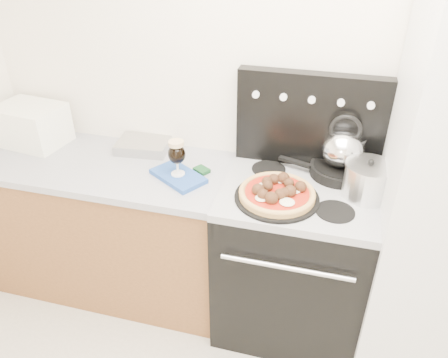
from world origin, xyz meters
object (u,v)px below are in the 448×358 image
(base_cabinet, at_px, (112,228))
(toaster_oven, at_px, (32,125))
(pizza_pan, at_px, (277,197))
(skillet, at_px, (339,170))
(stove_body, at_px, (291,262))
(tea_kettle, at_px, (343,145))
(pizza, at_px, (277,192))
(oven_mitt, at_px, (178,176))
(beer_glass, at_px, (177,158))
(stock_pot, at_px, (367,181))

(base_cabinet, height_order, toaster_oven, toaster_oven)
(base_cabinet, distance_m, pizza_pan, 1.13)
(pizza_pan, xyz_separation_m, skillet, (0.28, 0.30, 0.02))
(base_cabinet, bearing_deg, stove_body, -1.30)
(toaster_oven, xyz_separation_m, tea_kettle, (1.78, 0.05, 0.07))
(base_cabinet, relative_size, stove_body, 1.65)
(pizza, bearing_deg, base_cabinet, 172.28)
(toaster_oven, height_order, skillet, toaster_oven)
(oven_mitt, bearing_deg, beer_glass, 0.00)
(pizza, relative_size, stock_pot, 1.63)
(stove_body, bearing_deg, pizza_pan, -130.51)
(toaster_oven, distance_m, pizza_pan, 1.52)
(toaster_oven, distance_m, oven_mitt, 0.99)
(beer_glass, bearing_deg, stock_pot, 3.14)
(pizza_pan, bearing_deg, pizza, 0.00)
(pizza, distance_m, tea_kettle, 0.43)
(oven_mitt, bearing_deg, stove_body, 2.48)
(base_cabinet, height_order, oven_mitt, oven_mitt)
(stove_body, bearing_deg, base_cabinet, 178.70)
(tea_kettle, bearing_deg, stove_body, -141.82)
(beer_glass, relative_size, pizza, 0.54)
(beer_glass, distance_m, pizza_pan, 0.55)
(base_cabinet, bearing_deg, pizza, -7.72)
(base_cabinet, bearing_deg, beer_glass, -6.22)
(pizza_pan, xyz_separation_m, pizza, (0.00, 0.00, 0.03))
(base_cabinet, bearing_deg, toaster_oven, 167.03)
(base_cabinet, bearing_deg, pizza_pan, -7.72)
(oven_mitt, distance_m, stock_pot, 0.94)
(oven_mitt, height_order, pizza, pizza)
(beer_glass, xyz_separation_m, pizza_pan, (0.53, -0.08, -0.10))
(stove_body, xyz_separation_m, beer_glass, (-0.63, -0.03, 0.58))
(stove_body, relative_size, pizza_pan, 2.17)
(skillet, bearing_deg, stove_body, -133.35)
(pizza_pan, bearing_deg, base_cabinet, 172.28)
(stock_pot, bearing_deg, pizza, -161.48)
(pizza, bearing_deg, stock_pot, 18.52)
(beer_glass, bearing_deg, tea_kettle, 15.14)
(skillet, xyz_separation_m, tea_kettle, (0.00, 0.00, 0.14))
(stove_body, relative_size, pizza, 2.44)
(tea_kettle, bearing_deg, skillet, 0.00)
(base_cabinet, relative_size, toaster_oven, 3.90)
(pizza, bearing_deg, tea_kettle, 47.67)
(pizza_pan, relative_size, stock_pot, 1.82)
(stove_body, bearing_deg, beer_glass, -177.52)
(stove_body, xyz_separation_m, pizza_pan, (-0.10, -0.11, 0.49))
(pizza, bearing_deg, pizza_pan, 180.00)
(pizza, bearing_deg, toaster_oven, 170.54)
(base_cabinet, height_order, pizza_pan, pizza_pan)
(toaster_oven, bearing_deg, beer_glass, -2.34)
(stove_body, xyz_separation_m, oven_mitt, (-0.63, -0.03, 0.47))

